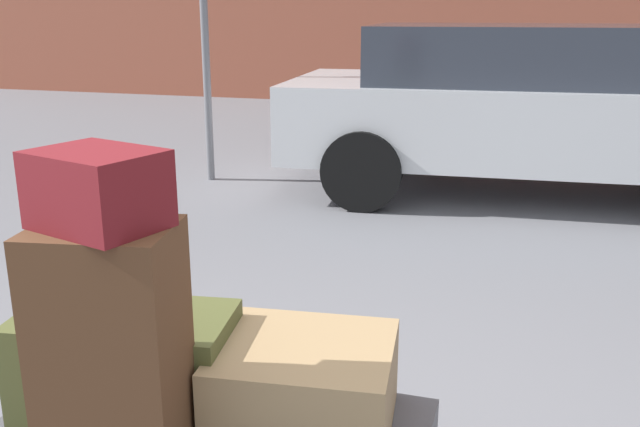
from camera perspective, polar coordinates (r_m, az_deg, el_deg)
suitcase_brown_rear_left at (r=1.93m, az=-16.42°, el=-10.99°), size 0.39×0.33×0.70m
suitcase_tan_front_left at (r=2.15m, az=-1.24°, el=-13.78°), size 0.56×0.52×0.27m
duffel_bag_olive_rear_right at (r=2.29m, az=-15.33°, el=-11.59°), size 0.69×0.43×0.32m
duffel_bag_maroon_topmost_pile at (r=1.77m, az=-17.56°, el=1.88°), size 0.35×0.31×0.19m
parked_car at (r=6.30m, az=17.18°, el=8.35°), size 4.43×2.18×1.42m
no_parking_sign at (r=6.55m, az=-9.36°, el=15.39°), size 0.50×0.07×2.38m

